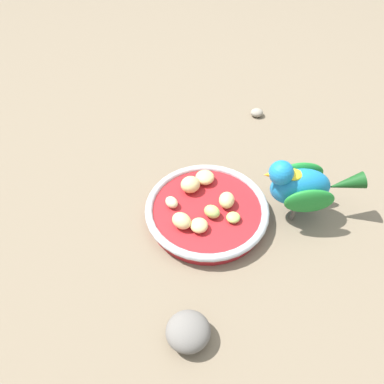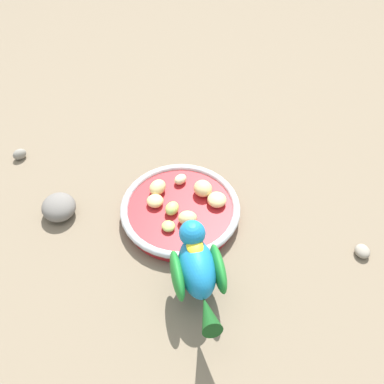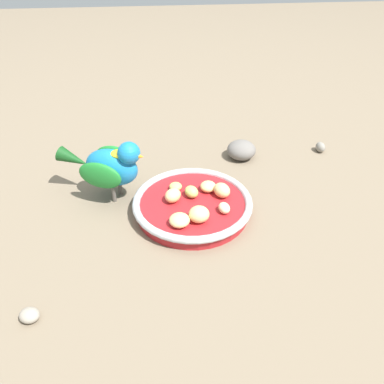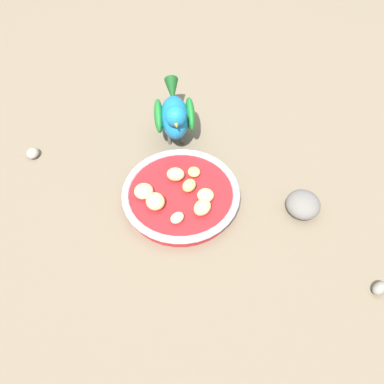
{
  "view_description": "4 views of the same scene",
  "coord_description": "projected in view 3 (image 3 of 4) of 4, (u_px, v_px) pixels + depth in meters",
  "views": [
    {
      "loc": [
        -0.24,
        -0.43,
        0.61
      ],
      "look_at": [
        -0.02,
        0.01,
        0.07
      ],
      "focal_mm": 36.93,
      "sensor_mm": 36.0,
      "label": 1
    },
    {
      "loc": [
        0.49,
        -0.3,
        0.72
      ],
      "look_at": [
        0.01,
        0.03,
        0.06
      ],
      "focal_mm": 42.17,
      "sensor_mm": 36.0,
      "label": 2
    },
    {
      "loc": [
        0.07,
        0.64,
        0.52
      ],
      "look_at": [
        0.01,
        0.02,
        0.07
      ],
      "focal_mm": 38.05,
      "sensor_mm": 36.0,
      "label": 3
    },
    {
      "loc": [
        -0.46,
        0.22,
        0.68
      ],
      "look_at": [
        -0.02,
        -0.01,
        0.05
      ],
      "focal_mm": 38.47,
      "sensor_mm": 36.0,
      "label": 4
    }
  ],
  "objects": [
    {
      "name": "rock_large",
      "position": [
        241.0,
        150.0,
        0.99
      ],
      "size": [
        0.08,
        0.08,
        0.04
      ],
      "primitive_type": "ellipsoid",
      "rotation": [
        0.0,
        0.0,
        2.91
      ],
      "color": "slate",
      "rests_on": "ground_plane"
    },
    {
      "name": "apple_piece_4",
      "position": [
        179.0,
        220.0,
        0.75
      ],
      "size": [
        0.05,
        0.05,
        0.02
      ],
      "primitive_type": "ellipsoid",
      "rotation": [
        0.0,
        0.0,
        2.83
      ],
      "color": "#E5C67F",
      "rests_on": "feeding_bowl"
    },
    {
      "name": "apple_piece_2",
      "position": [
        200.0,
        214.0,
        0.76
      ],
      "size": [
        0.04,
        0.04,
        0.03
      ],
      "primitive_type": "ellipsoid",
      "rotation": [
        0.0,
        0.0,
        3.11
      ],
      "color": "#E5C67F",
      "rests_on": "feeding_bowl"
    },
    {
      "name": "ground_plane",
      "position": [
        196.0,
        212.0,
        0.83
      ],
      "size": [
        4.0,
        4.0,
        0.0
      ],
      "primitive_type": "plane",
      "color": "#756651"
    },
    {
      "name": "feeding_bowl",
      "position": [
        193.0,
        206.0,
        0.81
      ],
      "size": [
        0.24,
        0.24,
        0.03
      ],
      "color": "#AD1E23",
      "rests_on": "ground_plane"
    },
    {
      "name": "apple_piece_5",
      "position": [
        176.0,
        186.0,
        0.84
      ],
      "size": [
        0.03,
        0.03,
        0.02
      ],
      "primitive_type": "ellipsoid",
      "rotation": [
        0.0,
        0.0,
        3.09
      ],
      "color": "#B2CC66",
      "rests_on": "feeding_bowl"
    },
    {
      "name": "apple_piece_7",
      "position": [
        208.0,
        186.0,
        0.84
      ],
      "size": [
        0.04,
        0.04,
        0.02
      ],
      "primitive_type": "ellipsoid",
      "rotation": [
        0.0,
        0.0,
        4.22
      ],
      "color": "#E5C67F",
      "rests_on": "feeding_bowl"
    },
    {
      "name": "pebble_0",
      "position": [
        29.0,
        315.0,
        0.61
      ],
      "size": [
        0.04,
        0.04,
        0.02
      ],
      "primitive_type": "ellipsoid",
      "rotation": [
        0.0,
        0.0,
        5.9
      ],
      "color": "gray",
      "rests_on": "ground_plane"
    },
    {
      "name": "parrot",
      "position": [
        110.0,
        165.0,
        0.82
      ],
      "size": [
        0.19,
        0.12,
        0.14
      ],
      "rotation": [
        0.0,
        0.0,
        2.74
      ],
      "color": "#59544C",
      "rests_on": "ground_plane"
    },
    {
      "name": "apple_piece_3",
      "position": [
        222.0,
        190.0,
        0.82
      ],
      "size": [
        0.04,
        0.05,
        0.03
      ],
      "primitive_type": "ellipsoid",
      "rotation": [
        0.0,
        0.0,
        2.0
      ],
      "color": "#E5C67F",
      "rests_on": "feeding_bowl"
    },
    {
      "name": "apple_piece_6",
      "position": [
        173.0,
        195.0,
        0.81
      ],
      "size": [
        0.05,
        0.05,
        0.03
      ],
      "primitive_type": "ellipsoid",
      "rotation": [
        0.0,
        0.0,
        4.12
      ],
      "color": "#E5C67F",
      "rests_on": "feeding_bowl"
    },
    {
      "name": "apple_piece_1",
      "position": [
        224.0,
        208.0,
        0.78
      ],
      "size": [
        0.03,
        0.03,
        0.02
      ],
      "primitive_type": "ellipsoid",
      "rotation": [
        0.0,
        0.0,
        4.92
      ],
      "color": "beige",
      "rests_on": "feeding_bowl"
    },
    {
      "name": "pebble_1",
      "position": [
        320.0,
        147.0,
        1.02
      ],
      "size": [
        0.02,
        0.03,
        0.02
      ],
      "primitive_type": "ellipsoid",
      "rotation": [
        0.0,
        0.0,
        4.81
      ],
      "color": "gray",
      "rests_on": "ground_plane"
    },
    {
      "name": "apple_piece_0",
      "position": [
        191.0,
        192.0,
        0.82
      ],
      "size": [
        0.04,
        0.04,
        0.02
      ],
      "primitive_type": "ellipsoid",
      "rotation": [
        0.0,
        0.0,
        5.19
      ],
      "color": "#B2CC66",
      "rests_on": "feeding_bowl"
    }
  ]
}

